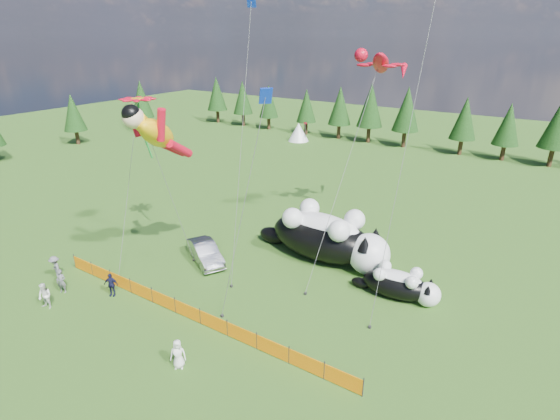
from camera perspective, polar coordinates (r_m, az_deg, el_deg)
name	(u,v)px	position (r m, az deg, el deg)	size (l,w,h in m)	color
ground	(221,295)	(28.83, -7.68, -10.89)	(160.00, 160.00, 0.00)	#163609
safety_fence	(188,311)	(26.77, -11.98, -12.79)	(22.06, 0.06, 1.10)	#262626
tree_line	(426,122)	(66.12, 18.59, 10.84)	(90.00, 4.00, 8.00)	black
festival_tents	(503,159)	(59.98, 27.13, 5.93)	(50.00, 3.20, 2.80)	white
cat_large	(327,237)	(32.00, 6.18, -3.47)	(10.90, 4.16, 3.93)	black
cat_small	(400,284)	(28.80, 15.42, -9.31)	(5.70, 2.30, 2.06)	black
car	(205,252)	(32.47, -9.74, -5.49)	(1.58, 4.52, 1.49)	#A5A5AA
spectator_a	(61,281)	(31.68, -26.66, -8.32)	(0.60, 0.39, 1.63)	#5D5C62
spectator_b	(45,296)	(30.42, -28.37, -9.88)	(0.82, 0.48, 1.69)	white
spectator_c	(111,285)	(30.07, -21.20, -9.08)	(0.93, 0.47, 1.58)	#131435
spectator_d	(55,268)	(33.28, -27.27, -6.81)	(1.16, 0.60, 1.80)	#5D5C62
spectator_e	(178,354)	(23.38, -13.19, -17.84)	(0.79, 0.52, 1.62)	white
superhero_kite	(157,134)	(27.49, -15.79, 9.58)	(6.16, 6.35, 12.40)	#EDAC0C
gecko_kite	(381,63)	(32.79, 13.02, 18.15)	(4.68, 13.04, 16.60)	red
flower_kite	(138,102)	(31.16, -18.09, 13.30)	(2.49, 5.48, 12.19)	red
diamond_kite_a	(250,19)	(28.92, -3.93, 23.66)	(1.63, 4.73, 18.27)	#0C2DB4
diamond_kite_c	(264,107)	(20.59, -2.16, 13.33)	(3.55, 0.98, 13.78)	#0C2DB4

